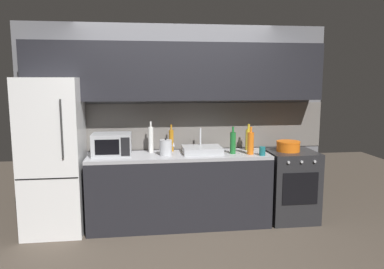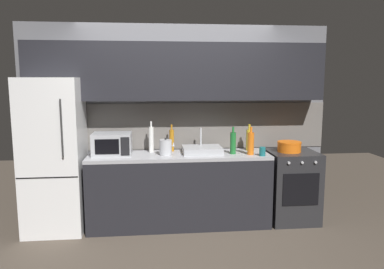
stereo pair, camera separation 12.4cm
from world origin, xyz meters
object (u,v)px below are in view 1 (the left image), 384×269
Objects in this scene: refrigerator at (53,156)px; oven_range at (290,185)px; kettle at (166,147)px; mug_teal at (262,151)px; wine_bottle_white at (151,139)px; wine_bottle_amber at (171,140)px; microwave at (112,144)px; cooking_pot at (288,146)px; wine_bottle_orange at (251,143)px; wine_bottle_yellow at (248,139)px; wine_bottle_green at (233,143)px.

refrigerator reaches higher than oven_range.
oven_range is at bearing 1.53° from kettle.
wine_bottle_white is at bearing 164.26° from mug_teal.
wine_bottle_amber reaches higher than oven_range.
cooking_pot is (2.20, -0.02, -0.07)m from microwave.
cooking_pot is (2.88, 0.00, 0.05)m from refrigerator.
mug_teal is (-0.46, -0.21, 0.50)m from oven_range.
mug_teal is at bearing -36.85° from wine_bottle_orange.
microwave is 1.36× the size of wine_bottle_yellow.
wine_bottle_green is at bearing -141.74° from wine_bottle_yellow.
wine_bottle_green is (-0.20, 0.07, -0.00)m from wine_bottle_orange.
wine_bottle_white is 1.32× the size of cooking_pot.
wine_bottle_orange is 1.15× the size of cooking_pot.
wine_bottle_green reaches higher than cooking_pot.
wine_bottle_orange is (1.03, -0.08, 0.05)m from kettle.
refrigerator is at bearing 177.02° from wine_bottle_orange.
oven_range is 2.65× the size of wine_bottle_orange.
wine_bottle_orange reaches higher than mug_teal.
wine_bottle_amber reaches higher than cooking_pot.
refrigerator is 2.97m from oven_range.
wine_bottle_yellow is at bearing 38.26° from wine_bottle_green.
wine_bottle_green is at bearing -176.10° from oven_range.
refrigerator is 1.32m from kettle.
wine_bottle_white is 1.38m from mug_teal.
cooking_pot is at bearing -7.44° from wine_bottle_amber.
refrigerator is 2.15m from wine_bottle_green.
wine_bottle_orange is at bearing -18.28° from wine_bottle_green.
kettle is at bearing -178.47° from oven_range.
microwave is at bearing -175.77° from wine_bottle_yellow.
microwave is at bearing 179.52° from cooking_pot.
microwave is 2.17× the size of kettle.
wine_bottle_green is at bearing -2.86° from microwave.
microwave is 1.34× the size of wine_bottle_amber.
wine_bottle_green is at bearing -12.17° from wine_bottle_white.
microwave is 4.34× the size of mug_teal.
wine_bottle_yellow is 0.51m from cooking_pot.
refrigerator is at bearing 179.98° from oven_range.
microwave is (-2.25, 0.02, 0.58)m from oven_range.
cooking_pot is at bearing 13.01° from wine_bottle_orange.
cooking_pot is at bearing 1.64° from kettle.
wine_bottle_orange is at bearing -166.99° from cooking_pot.
cooking_pot is (1.73, -0.16, -0.10)m from wine_bottle_white.
wine_bottle_white reaches higher than oven_range.
wine_bottle_orange is at bearing -100.46° from wine_bottle_yellow.
cooking_pot is (-0.05, 0.00, 0.52)m from oven_range.
wine_bottle_green is 0.37m from mug_teal.
wine_bottle_orange is 1.01× the size of wine_bottle_green.
cooking_pot is at bearing -5.28° from wine_bottle_white.
refrigerator reaches higher than cooking_pot.
wine_bottle_amber is (0.08, 0.24, 0.05)m from kettle.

